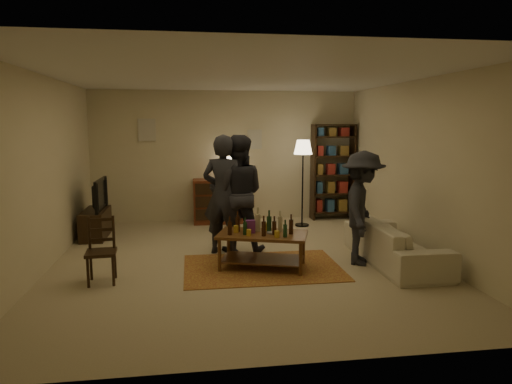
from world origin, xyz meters
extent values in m
plane|color=#C6B793|center=(0.00, 0.00, 0.00)|extent=(6.00, 6.00, 0.00)
plane|color=beige|center=(0.00, 3.00, 1.35)|extent=(5.50, 0.00, 5.50)
plane|color=beige|center=(-2.75, 0.00, 1.35)|extent=(0.00, 6.00, 6.00)
plane|color=beige|center=(2.75, 0.00, 1.35)|extent=(0.00, 6.00, 6.00)
plane|color=beige|center=(0.00, -3.00, 1.35)|extent=(5.50, 0.00, 5.50)
plane|color=white|center=(0.00, 0.00, 2.70)|extent=(6.00, 6.00, 0.00)
cube|color=beige|center=(-1.60, 2.98, 1.90)|extent=(0.35, 0.03, 0.45)
cube|color=beige|center=(0.60, 2.98, 1.70)|extent=(0.30, 0.03, 0.40)
cube|color=maroon|center=(0.24, -0.37, 0.01)|extent=(2.20, 1.50, 0.01)
cube|color=brown|center=(0.24, -0.37, 0.48)|extent=(1.38, 1.02, 0.04)
cube|color=brown|center=(0.24, -0.37, 0.13)|extent=(1.25, 0.89, 0.02)
cylinder|color=brown|center=(-0.37, -0.47, 0.23)|extent=(0.05, 0.05, 0.46)
cylinder|color=brown|center=(0.69, -0.81, 0.23)|extent=(0.05, 0.05, 0.46)
cylinder|color=brown|center=(-0.20, 0.06, 0.23)|extent=(0.05, 0.05, 0.46)
cylinder|color=brown|center=(0.85, -0.28, 0.23)|extent=(0.05, 0.05, 0.46)
cylinder|color=gold|center=(-0.12, -0.27, 0.55)|extent=(0.07, 0.07, 0.10)
cylinder|color=gold|center=(0.03, -0.49, 0.55)|extent=(0.07, 0.07, 0.09)
cylinder|color=gold|center=(0.33, -0.20, 0.56)|extent=(0.07, 0.07, 0.11)
cylinder|color=gold|center=(0.40, -0.62, 0.55)|extent=(0.07, 0.07, 0.09)
cube|color=#742F82|center=(0.08, -0.30, 0.59)|extent=(0.14, 0.09, 0.18)
cylinder|color=gray|center=(0.35, -0.43, 0.52)|extent=(0.12, 0.12, 0.02)
cube|color=black|center=(-1.89, -0.68, 0.40)|extent=(0.40, 0.40, 0.04)
cylinder|color=black|center=(-2.03, -0.84, 0.19)|extent=(0.04, 0.04, 0.39)
cylinder|color=black|center=(-1.73, -0.82, 0.19)|extent=(0.04, 0.04, 0.39)
cylinder|color=black|center=(-2.06, -0.54, 0.19)|extent=(0.04, 0.04, 0.39)
cylinder|color=black|center=(-1.76, -0.52, 0.19)|extent=(0.04, 0.04, 0.39)
cube|color=black|center=(-1.91, -0.53, 0.64)|extent=(0.30, 0.05, 0.44)
cube|color=black|center=(-2.45, 1.80, 0.25)|extent=(0.40, 1.00, 0.50)
imported|color=black|center=(-2.43, 1.80, 0.78)|extent=(0.13, 0.97, 0.56)
cube|color=maroon|center=(-0.20, 2.72, 0.45)|extent=(1.00, 0.48, 0.90)
cube|color=black|center=(-0.20, 2.47, 0.22)|extent=(0.92, 0.02, 0.22)
cube|color=black|center=(-0.20, 2.47, 0.48)|extent=(0.92, 0.02, 0.22)
cube|color=black|center=(-0.20, 2.47, 0.74)|extent=(0.92, 0.02, 0.22)
cylinder|color=black|center=(0.05, 2.72, 0.92)|extent=(0.12, 0.12, 0.04)
cylinder|color=black|center=(0.05, 2.72, 1.05)|extent=(0.02, 0.02, 0.22)
cone|color=#FFE5B2|center=(0.05, 2.72, 1.26)|extent=(0.26, 0.26, 0.20)
cube|color=black|center=(1.82, 2.78, 1.00)|extent=(0.04, 0.34, 2.00)
cube|color=black|center=(2.68, 2.78, 1.00)|extent=(0.04, 0.34, 2.00)
cube|color=black|center=(2.25, 2.78, 0.15)|extent=(0.90, 0.34, 0.03)
cube|color=black|center=(2.25, 2.78, 0.55)|extent=(0.90, 0.34, 0.03)
cube|color=black|center=(2.25, 2.78, 0.95)|extent=(0.90, 0.34, 0.03)
cube|color=black|center=(2.25, 2.78, 1.35)|extent=(0.90, 0.34, 0.03)
cube|color=black|center=(2.25, 2.78, 1.75)|extent=(0.90, 0.34, 0.03)
cube|color=black|center=(2.25, 2.78, 2.00)|extent=(0.90, 0.34, 0.03)
cube|color=maroon|center=(1.95, 2.78, 0.29)|extent=(0.12, 0.22, 0.26)
cube|color=#2A5280|center=(2.20, 2.78, 0.29)|extent=(0.15, 0.22, 0.26)
cube|color=olive|center=(2.47, 2.78, 0.29)|extent=(0.18, 0.22, 0.26)
cube|color=#2A5280|center=(1.95, 2.78, 0.69)|extent=(0.12, 0.22, 0.24)
cube|color=olive|center=(2.20, 2.78, 0.69)|extent=(0.15, 0.22, 0.24)
cube|color=maroon|center=(2.47, 2.78, 0.69)|extent=(0.18, 0.22, 0.24)
cube|color=olive|center=(1.95, 2.78, 1.07)|extent=(0.12, 0.22, 0.22)
cube|color=maroon|center=(2.20, 2.78, 1.07)|extent=(0.15, 0.22, 0.22)
cube|color=#2A5280|center=(2.47, 2.78, 1.07)|extent=(0.18, 0.22, 0.22)
cube|color=maroon|center=(1.95, 2.78, 1.47)|extent=(0.12, 0.22, 0.20)
cube|color=#2A5280|center=(2.20, 2.78, 1.47)|extent=(0.15, 0.22, 0.20)
cube|color=olive|center=(2.47, 2.78, 1.47)|extent=(0.18, 0.22, 0.20)
cube|color=#2A5280|center=(1.95, 2.78, 1.85)|extent=(0.12, 0.22, 0.18)
cube|color=olive|center=(2.20, 2.78, 1.85)|extent=(0.15, 0.22, 0.18)
cube|color=maroon|center=(2.47, 2.78, 1.85)|extent=(0.18, 0.22, 0.18)
cylinder|color=black|center=(1.45, 2.18, 0.01)|extent=(0.28, 0.28, 0.03)
cylinder|color=black|center=(1.45, 2.18, 0.76)|extent=(0.03, 0.03, 1.52)
cone|color=#FFE5B2|center=(1.45, 2.18, 1.57)|extent=(0.36, 0.36, 0.28)
imported|color=beige|center=(2.20, -0.40, 0.30)|extent=(0.81, 2.08, 0.61)
imported|color=#23242A|center=(-0.24, 0.45, 0.93)|extent=(0.80, 0.68, 1.87)
imported|color=#26272E|center=(-0.02, 0.56, 0.93)|extent=(1.02, 0.86, 1.86)
imported|color=#26262D|center=(1.70, -0.35, 0.82)|extent=(1.00, 1.22, 1.65)
camera|label=1|loc=(-0.74, -6.53, 2.03)|focal=32.00mm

